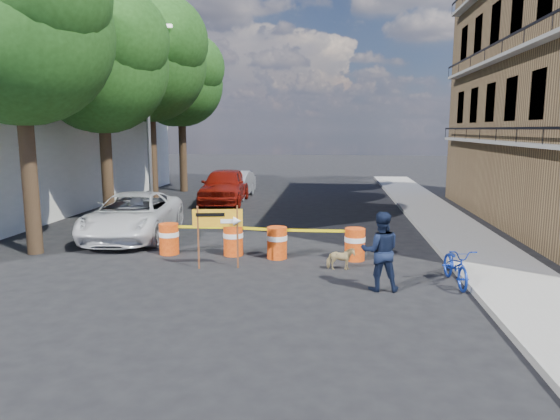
% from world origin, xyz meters
% --- Properties ---
extents(ground, '(120.00, 120.00, 0.00)m').
position_xyz_m(ground, '(0.00, 0.00, 0.00)').
color(ground, black).
rests_on(ground, ground).
extents(sidewalk_east, '(2.40, 40.00, 0.15)m').
position_xyz_m(sidewalk_east, '(6.20, 6.00, 0.07)').
color(sidewalk_east, gray).
rests_on(sidewalk_east, ground).
extents(white_building, '(8.00, 22.00, 6.00)m').
position_xyz_m(white_building, '(-13.00, 10.00, 3.00)').
color(white_building, silver).
rests_on(white_building, ground).
extents(tree_near, '(5.46, 5.20, 9.15)m').
position_xyz_m(tree_near, '(-6.73, 2.00, 6.36)').
color(tree_near, '#332316').
rests_on(tree_near, ground).
extents(tree_mid_a, '(5.25, 5.00, 8.68)m').
position_xyz_m(tree_mid_a, '(-6.74, 7.00, 6.01)').
color(tree_mid_a, '#332316').
rests_on(tree_mid_a, ground).
extents(tree_mid_b, '(5.67, 5.40, 9.62)m').
position_xyz_m(tree_mid_b, '(-6.73, 12.00, 6.71)').
color(tree_mid_b, '#332316').
rests_on(tree_mid_b, ground).
extents(tree_far, '(5.04, 4.80, 8.84)m').
position_xyz_m(tree_far, '(-6.74, 17.00, 6.22)').
color(tree_far, '#332316').
rests_on(tree_far, ground).
extents(streetlamp, '(1.25, 0.18, 8.00)m').
position_xyz_m(streetlamp, '(-5.93, 9.50, 4.38)').
color(streetlamp, gray).
rests_on(streetlamp, ground).
extents(barrel_far_left, '(0.58, 0.58, 0.90)m').
position_xyz_m(barrel_far_left, '(-2.84, 2.33, 0.47)').
color(barrel_far_left, red).
rests_on(barrel_far_left, ground).
extents(barrel_mid_left, '(0.58, 0.58, 0.90)m').
position_xyz_m(barrel_mid_left, '(-0.94, 2.38, 0.47)').
color(barrel_mid_left, red).
rests_on(barrel_mid_left, ground).
extents(barrel_mid_right, '(0.58, 0.58, 0.90)m').
position_xyz_m(barrel_mid_right, '(0.36, 2.16, 0.47)').
color(barrel_mid_right, red).
rests_on(barrel_mid_right, ground).
extents(barrel_far_right, '(0.58, 0.58, 0.90)m').
position_xyz_m(barrel_far_right, '(2.54, 2.20, 0.47)').
color(barrel_far_right, red).
rests_on(barrel_far_right, ground).
extents(detour_sign, '(1.29, 0.32, 1.67)m').
position_xyz_m(detour_sign, '(-0.91, 1.00, 1.21)').
color(detour_sign, '#592D19').
rests_on(detour_sign, ground).
extents(pedestrian, '(0.91, 0.72, 1.81)m').
position_xyz_m(pedestrian, '(2.98, -0.40, 0.91)').
color(pedestrian, black).
rests_on(pedestrian, ground).
extents(bicycle, '(0.66, 0.96, 1.75)m').
position_xyz_m(bicycle, '(4.80, 0.21, 0.88)').
color(bicycle, '#122D99').
rests_on(bicycle, ground).
extents(dog, '(0.75, 0.40, 0.60)m').
position_xyz_m(dog, '(2.13, 1.14, 0.30)').
color(dog, tan).
rests_on(dog, ground).
extents(suv_white, '(2.91, 5.53, 1.48)m').
position_xyz_m(suv_white, '(-4.80, 4.49, 0.74)').
color(suv_white, silver).
rests_on(suv_white, ground).
extents(sedan_red, '(2.29, 5.16, 1.72)m').
position_xyz_m(sedan_red, '(-3.41, 12.60, 0.86)').
color(sedan_red, maroon).
rests_on(sedan_red, ground).
extents(sedan_silver, '(1.65, 4.36, 1.42)m').
position_xyz_m(sedan_silver, '(-3.25, 14.44, 0.71)').
color(sedan_silver, '#AAABB1').
rests_on(sedan_silver, ground).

